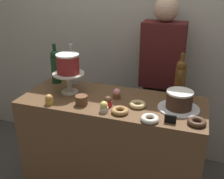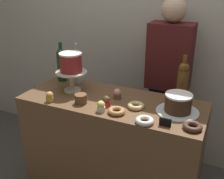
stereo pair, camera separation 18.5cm
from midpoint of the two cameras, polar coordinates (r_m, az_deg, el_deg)
back_wall at (r=2.53m, az=10.38°, el=12.82°), size 6.00×0.05×2.60m
display_counter at (r=2.12m, az=2.57°, el=-13.75°), size 1.31×0.53×0.93m
cake_stand_pedestal at (r=2.00m, az=-6.08°, el=2.47°), size 0.23×0.23×0.16m
white_layer_cake at (r=1.96m, az=-6.23°, el=5.80°), size 0.17×0.17×0.14m
silver_serving_platter at (r=1.78m, az=16.83°, el=-4.65°), size 0.27×0.27×0.01m
chocolate_round_cake at (r=1.75m, az=17.06°, el=-2.80°), size 0.17×0.17×0.12m
wine_bottle_green at (r=2.21m, az=-8.49°, el=5.42°), size 0.08×0.08×0.33m
wine_bottle_clear at (r=2.17m, az=-5.11°, el=5.23°), size 0.08×0.08×0.33m
wine_bottle_amber at (r=1.92m, az=17.69°, el=1.79°), size 0.08×0.08×0.33m
cupcake_chocolate at (r=1.77m, az=1.74°, el=-2.64°), size 0.06×0.06×0.07m
cupcake_lemon at (r=1.70m, az=0.70°, el=-3.75°), size 0.06×0.06×0.07m
cupcake_strawberry at (r=1.89m, az=3.91°, el=-1.03°), size 0.06×0.06×0.07m
cupcake_caramel at (r=1.87m, az=-10.55°, el=-1.64°), size 0.06×0.06×0.07m
donut_glazed at (r=1.77m, az=8.16°, el=-3.56°), size 0.11×0.11×0.03m
donut_sugar at (r=1.61m, az=10.35°, el=-6.72°), size 0.11×0.11×0.03m
donut_maple at (r=1.69m, az=4.12°, el=-4.74°), size 0.11×0.11×0.03m
donut_chocolate at (r=1.62m, az=20.17°, el=-7.61°), size 0.11×0.11×0.03m
cookie_stack at (r=1.82m, az=-3.88°, el=-2.08°), size 0.08×0.08×0.07m
price_sign_chalkboard at (r=1.60m, az=14.71°, el=-6.92°), size 0.07×0.01×0.05m
barista_figure at (r=2.39m, az=14.00°, el=0.31°), size 0.36×0.22×1.60m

